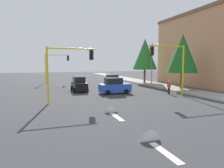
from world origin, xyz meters
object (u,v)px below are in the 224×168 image
Objects in this scene: traffic_signal_near_left at (170,60)px; car_white at (112,81)px; traffic_signal_near_right at (68,63)px; tree_roadside_near at (182,53)px; street_lamp_curbside at (153,60)px; pedestrian_crossing at (169,87)px; traffic_signal_far_right at (56,63)px; car_blue at (115,86)px; tree_roadside_mid at (145,54)px; car_black at (79,85)px.

traffic_signal_near_left is 11.64m from car_white.
traffic_signal_near_right is 0.68× the size of tree_roadside_near.
traffic_signal_near_right is 0.76× the size of street_lamp_curbside.
pedestrian_crossing is (8.23, -2.57, -3.44)m from street_lamp_curbside.
street_lamp_curbside reaches higher than car_white.
street_lamp_curbside reaches higher than traffic_signal_near_left.
traffic_signal_near_right is (20.00, 0.02, -0.09)m from traffic_signal_far_right.
street_lamp_curbside is 1.82× the size of car_blue.
traffic_signal_near_left is 14.70m from tree_roadside_mid.
traffic_signal_near_right is 3.13× the size of pedestrian_crossing.
traffic_signal_far_right is 0.70× the size of tree_roadside_near.
tree_roadside_mid is 15.47m from car_black.
tree_roadside_near reaches higher than traffic_signal_near_left.
traffic_signal_far_right is at bearing -124.95° from street_lamp_curbside.
car_blue is 6.97m from car_white.
tree_roadside_near reaches higher than traffic_signal_far_right.
traffic_signal_near_right is 12.68m from pedestrian_crossing.
car_blue is at bearing -113.10° from pedestrian_crossing.
traffic_signal_far_right reaches higher than car_black.
traffic_signal_near_left is at bearing 29.65° from traffic_signal_far_right.
traffic_signal_near_left is at bearing 52.62° from car_blue.
traffic_signal_near_left is at bearing -33.45° from pedestrian_crossing.
tree_roadside_near is 10.87m from car_blue.
car_blue is at bearing -16.14° from car_white.
pedestrian_crossing is at bearing -17.33° from street_lamp_curbside.
car_blue is 0.95× the size of car_black.
tree_roadside_near reaches higher than street_lamp_curbside.
traffic_signal_near_left is 1.44× the size of car_black.
pedestrian_crossing is (18.62, 12.29, -2.96)m from traffic_signal_far_right.
traffic_signal_far_right is at bearing -150.35° from traffic_signal_near_left.
car_white is at bearing -99.06° from street_lamp_curbside.
car_blue is (0.00, -10.01, -4.24)m from tree_roadside_near.
traffic_signal_far_right is 1.44× the size of car_white.
street_lamp_curbside is 13.16m from car_black.
traffic_signal_far_right is 12.95m from car_black.
pedestrian_crossing is at bearing -55.88° from tree_roadside_near.
traffic_signal_near_right is at bearing -83.59° from pedestrian_crossing.
traffic_signal_near_left reaches higher than car_blue.
street_lamp_curbside is 1.73× the size of car_black.
tree_roadside_mid is (-14.00, 15.64, 1.64)m from traffic_signal_near_right.
car_white is at bearing -162.85° from traffic_signal_near_left.
tree_roadside_mid is 13.82m from pedestrian_crossing.
pedestrian_crossing is (2.62, 6.15, 0.01)m from car_blue.
traffic_signal_far_right is 12.68m from car_white.
traffic_signal_far_right is 22.51m from pedestrian_crossing.
traffic_signal_far_right is 1.35× the size of car_black.
tree_roadside_near reaches higher than traffic_signal_near_right.
traffic_signal_near_right is at bearing -90.00° from traffic_signal_near_left.
tree_roadside_near reaches higher than car_white.
tree_roadside_mid is at bearing -177.14° from tree_roadside_near.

